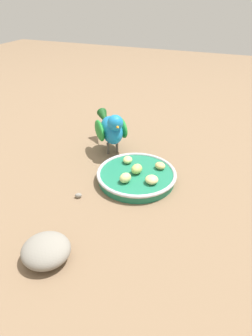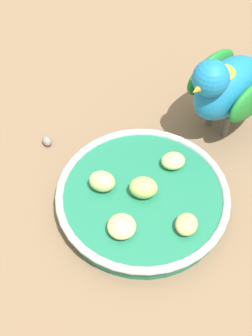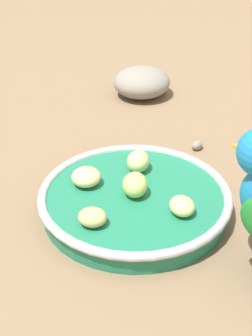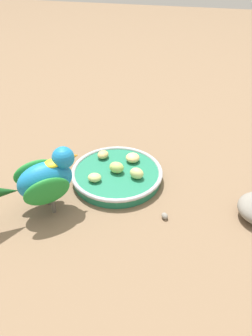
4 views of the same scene
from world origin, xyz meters
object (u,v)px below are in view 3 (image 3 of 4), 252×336
object	(u,v)px
apple_piece_2	(134,185)
apple_piece_1	(138,161)
apple_piece_0	(86,177)
apple_piece_3	(92,217)
rock_large	(142,82)
pebble_0	(197,145)
feeding_bowl	(137,200)
apple_piece_4	(182,206)

from	to	relation	value
apple_piece_2	apple_piece_1	bearing A→B (deg)	-104.76
apple_piece_0	apple_piece_1	bearing A→B (deg)	-161.79
apple_piece_0	apple_piece_3	xyz separation A→B (m)	(0.00, 0.08, -0.00)
apple_piece_3	rock_large	size ratio (longest dim) A/B	0.32
apple_piece_3	apple_piece_1	bearing A→B (deg)	-123.97
apple_piece_2	pebble_0	xyz separation A→B (m)	(-0.12, -0.13, -0.03)
feeding_bowl	apple_piece_4	size ratio (longest dim) A/B	7.01
feeding_bowl	rock_large	distance (m)	0.35
apple_piece_4	pebble_0	size ratio (longest dim) A/B	1.81
apple_piece_3	pebble_0	bearing A→B (deg)	-133.03
apple_piece_0	feeding_bowl	bearing A→B (deg)	152.11
apple_piece_1	apple_piece_2	size ratio (longest dim) A/B	0.95
rock_large	feeding_bowl	bearing A→B (deg)	78.45
apple_piece_2	pebble_0	bearing A→B (deg)	-130.89
apple_piece_3	apple_piece_4	bearing A→B (deg)	-177.44
feeding_bowl	rock_large	xyz separation A→B (m)	(-0.07, -0.34, 0.01)
apple_piece_0	pebble_0	world-z (taller)	apple_piece_0
feeding_bowl	pebble_0	bearing A→B (deg)	-130.24
feeding_bowl	apple_piece_0	distance (m)	0.07
apple_piece_3	apple_piece_4	distance (m)	0.10
apple_piece_4	apple_piece_0	bearing A→B (deg)	-36.82
rock_large	apple_piece_4	bearing A→B (deg)	86.09
rock_large	apple_piece_0	bearing A→B (deg)	67.75
pebble_0	apple_piece_0	bearing A→B (deg)	31.36
apple_piece_2	apple_piece_4	world-z (taller)	apple_piece_2
apple_piece_2	feeding_bowl	bearing A→B (deg)	-170.42
feeding_bowl	apple_piece_2	xyz separation A→B (m)	(0.00, 0.00, 0.02)
apple_piece_2	apple_piece_4	xyz separation A→B (m)	(-0.05, 0.04, -0.00)
feeding_bowl	apple_piece_2	world-z (taller)	apple_piece_2
rock_large	apple_piece_1	bearing A→B (deg)	78.48
apple_piece_3	feeding_bowl	bearing A→B (deg)	-139.52
feeding_bowl	pebble_0	world-z (taller)	feeding_bowl
apple_piece_2	apple_piece_3	xyz separation A→B (m)	(0.05, 0.05, -0.00)
apple_piece_0	apple_piece_2	distance (m)	0.06
apple_piece_0	rock_large	world-z (taller)	rock_large
feeding_bowl	rock_large	world-z (taller)	rock_large
apple_piece_1	pebble_0	world-z (taller)	apple_piece_1
rock_large	pebble_0	world-z (taller)	rock_large
apple_piece_0	pebble_0	xyz separation A→B (m)	(-0.17, -0.10, -0.03)
apple_piece_3	pebble_0	xyz separation A→B (m)	(-0.17, -0.18, -0.03)
apple_piece_0	apple_piece_2	xyz separation A→B (m)	(-0.05, 0.03, 0.00)
apple_piece_0	apple_piece_2	size ratio (longest dim) A/B	0.97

